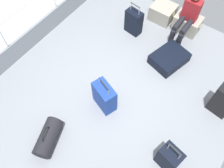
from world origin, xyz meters
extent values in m
cube|color=gray|center=(0.00, 0.00, -0.03)|extent=(4.40, 5.20, 0.06)
cube|color=gray|center=(-2.17, 0.00, 0.23)|extent=(0.06, 5.20, 0.45)
cylinder|color=silver|center=(-2.17, -0.69, 0.50)|extent=(0.04, 0.04, 1.00)
cylinder|color=silver|center=(-2.17, 0.69, 0.50)|extent=(0.04, 0.04, 1.00)
cylinder|color=silver|center=(-2.17, 0.00, 1.00)|extent=(0.04, 4.16, 0.04)
cube|color=white|center=(-3.60, 0.00, -0.34)|extent=(2.40, 7.28, 0.01)
cube|color=#9E9989|center=(-0.30, 2.20, 0.18)|extent=(0.52, 0.48, 0.36)
torus|color=tan|center=(-0.57, 2.20, 0.25)|extent=(0.02, 0.12, 0.12)
torus|color=tan|center=(-0.03, 2.20, 0.25)|extent=(0.02, 0.12, 0.12)
cube|color=#9E9989|center=(0.32, 2.20, 0.19)|extent=(0.57, 0.40, 0.37)
torus|color=tan|center=(0.02, 2.20, 0.26)|extent=(0.02, 0.12, 0.12)
torus|color=tan|center=(0.61, 2.20, 0.26)|extent=(0.02, 0.12, 0.12)
cube|color=maroon|center=(0.32, 2.15, 0.61)|extent=(0.34, 0.20, 0.48)
cylinder|color=black|center=(0.41, 1.85, 0.41)|extent=(0.12, 0.40, 0.12)
cylinder|color=black|center=(0.41, 1.65, 0.19)|extent=(0.11, 0.11, 0.37)
cylinder|color=black|center=(0.23, 1.85, 0.41)|extent=(0.12, 0.40, 0.12)
cylinder|color=black|center=(0.23, 1.65, 0.19)|extent=(0.11, 0.11, 0.37)
cube|color=black|center=(1.72, 0.72, 0.33)|extent=(0.40, 0.29, 0.67)
cube|color=black|center=(1.43, -0.69, 0.26)|extent=(0.39, 0.32, 0.52)
cylinder|color=#A5A8AD|center=(1.33, -0.67, 0.61)|extent=(0.02, 0.02, 0.19)
cylinder|color=#A5A8AD|center=(1.53, -0.71, 0.61)|extent=(0.02, 0.02, 0.19)
cylinder|color=#2D2D2D|center=(1.43, -0.69, 0.71)|extent=(0.23, 0.06, 0.02)
cube|color=silver|center=(1.46, -0.56, 0.37)|extent=(0.05, 0.02, 0.08)
cube|color=navy|center=(-0.04, -0.42, 0.29)|extent=(0.51, 0.39, 0.57)
cylinder|color=#A5A8AD|center=(-0.16, -0.37, 0.65)|extent=(0.02, 0.02, 0.15)
cylinder|color=#A5A8AD|center=(0.09, -0.46, 0.65)|extent=(0.02, 0.02, 0.15)
cylinder|color=#2D2D2D|center=(-0.04, -0.42, 0.73)|extent=(0.28, 0.12, 0.02)
cube|color=white|center=(0.01, -0.29, 0.48)|extent=(0.05, 0.02, 0.08)
cube|color=black|center=(-0.63, 1.45, 0.28)|extent=(0.39, 0.25, 0.57)
cylinder|color=#A5A8AD|center=(-0.74, 1.46, 0.66)|extent=(0.02, 0.02, 0.18)
cylinder|color=#A5A8AD|center=(-0.52, 1.44, 0.66)|extent=(0.02, 0.02, 0.18)
cylinder|color=#2D2D2D|center=(-0.63, 1.45, 0.75)|extent=(0.24, 0.05, 0.02)
cube|color=white|center=(-0.61, 1.56, 0.41)|extent=(0.05, 0.01, 0.08)
cube|color=black|center=(0.45, 1.16, 0.11)|extent=(0.72, 0.83, 0.23)
cube|color=silver|center=(0.54, 1.51, 0.17)|extent=(0.05, 0.02, 0.08)
cylinder|color=black|center=(-0.39, -1.54, 0.15)|extent=(0.50, 0.71, 0.30)
torus|color=black|center=(-0.39, -1.54, 0.31)|extent=(0.10, 0.24, 0.25)
camera|label=1|loc=(1.30, -2.04, 4.14)|focal=39.33mm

